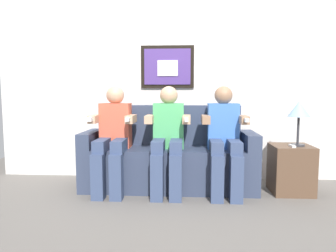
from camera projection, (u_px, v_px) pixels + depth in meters
name	position (u px, v px, depth m)	size (l,w,h in m)	color
ground_plane	(167.00, 197.00, 3.14)	(5.54, 5.54, 0.00)	#66605B
back_wall_assembly	(171.00, 71.00, 3.76)	(4.26, 0.10, 2.60)	silver
couch	(169.00, 159.00, 3.43)	(1.86, 0.58, 0.90)	#333D56
person_on_left	(113.00, 134.00, 3.27)	(0.46, 0.56, 1.11)	#D8593F
person_in_middle	(168.00, 135.00, 3.23)	(0.46, 0.56, 1.11)	#4CB266
person_on_right	(224.00, 135.00, 3.19)	(0.46, 0.56, 1.11)	#3F72CC
side_table_right	(291.00, 169.00, 3.25)	(0.40, 0.40, 0.50)	brown
table_lamp	(299.00, 111.00, 3.14)	(0.22, 0.22, 0.46)	#333338
spare_remote_on_table	(292.00, 146.00, 3.13)	(0.04, 0.13, 0.02)	white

